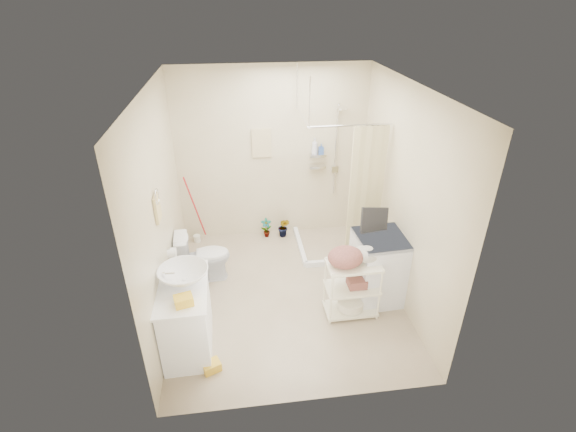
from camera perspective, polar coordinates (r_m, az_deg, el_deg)
name	(u,v)px	position (r m, az deg, el deg)	size (l,w,h in m)	color
floor	(286,294)	(5.47, -0.27, -10.57)	(3.20, 3.20, 0.00)	tan
ceiling	(285,87)	(4.33, -0.35, 17.19)	(2.80, 3.20, 0.04)	silver
wall_back	(272,155)	(6.22, -2.20, 8.30)	(2.80, 0.04, 2.60)	beige
wall_front	(311,293)	(3.42, 3.15, -10.47)	(2.80, 0.04, 2.60)	beige
wall_left	(160,212)	(4.81, -17.10, 0.59)	(0.04, 3.20, 2.60)	beige
wall_right	(403,197)	(5.11, 15.49, 2.53)	(0.04, 3.20, 2.60)	beige
vanity	(186,317)	(4.67, -13.73, -13.27)	(0.51, 0.91, 0.80)	white
sink	(184,276)	(4.42, -14.09, -7.96)	(0.51, 0.51, 0.18)	white
counter_basket	(184,300)	(4.17, -14.09, -11.14)	(0.17, 0.14, 0.10)	yellow
floor_basket	(211,365)	(4.60, -10.45, -19.40)	(0.26, 0.20, 0.14)	yellow
toilet	(203,256)	(5.65, -11.49, -5.41)	(0.39, 0.69, 0.70)	silver
mop	(194,209)	(6.38, -12.80, 0.88)	(0.11, 0.11, 1.13)	red
potted_plant_a	(266,228)	(6.56, -2.99, -1.64)	(0.17, 0.11, 0.31)	brown
potted_plant_b	(284,227)	(6.55, -0.58, -1.55)	(0.18, 0.15, 0.33)	brown
hanging_towel	(262,143)	(6.12, -3.63, 9.91)	(0.28, 0.03, 0.42)	beige
towel_ring	(157,206)	(4.55, -17.48, 1.32)	(0.04, 0.22, 0.34)	#D8BE78
tp_holder	(171,253)	(5.13, -15.67, -4.85)	(0.08, 0.12, 0.14)	white
shower	(336,183)	(5.94, 6.58, 4.54)	(1.10, 1.10, 2.10)	silver
shampoo_bottle_a	(315,146)	(6.19, 3.66, 9.52)	(0.09, 0.09, 0.24)	silver
shampoo_bottle_b	(321,149)	(6.20, 4.56, 9.13)	(0.07, 0.07, 0.16)	#325294
washing_machine	(379,267)	(5.30, 12.39, -6.87)	(0.60, 0.62, 0.88)	silver
laundry_rack	(352,284)	(5.00, 8.77, -9.16)	(0.61, 0.36, 0.85)	white
ironing_board	(371,254)	(5.21, 11.34, -5.17)	(0.34, 0.10, 1.21)	black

